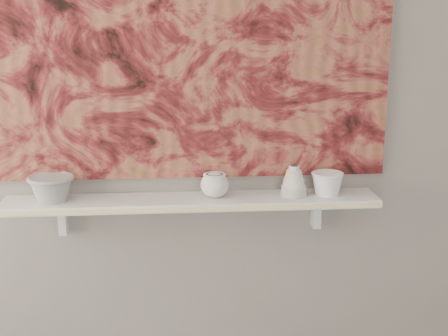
{
  "coord_description": "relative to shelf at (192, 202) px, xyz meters",
  "views": [
    {
      "loc": [
        -0.06,
        -0.73,
        1.6
      ],
      "look_at": [
        0.12,
        1.49,
        1.05
      ],
      "focal_mm": 50.0,
      "sensor_mm": 36.0,
      "label": 1
    }
  ],
  "objects": [
    {
      "name": "bowl_grey",
      "position": [
        -0.51,
        0.0,
        0.06
      ],
      "size": [
        0.22,
        0.22,
        0.1
      ],
      "primitive_type": null,
      "rotation": [
        0.0,
        0.0,
        0.37
      ],
      "color": "gray",
      "rests_on": "shelf"
    },
    {
      "name": "bell_vessel",
      "position": [
        0.38,
        0.0,
        0.07
      ],
      "size": [
        0.12,
        0.12,
        0.12
      ],
      "primitive_type": null,
      "rotation": [
        0.0,
        0.0,
        0.13
      ],
      "color": "silver",
      "rests_on": "shelf"
    },
    {
      "name": "shelf",
      "position": [
        0.0,
        0.0,
        0.0
      ],
      "size": [
        1.4,
        0.18,
        0.03
      ],
      "primitive_type": "cube",
      "color": "white",
      "rests_on": "wall_back"
    },
    {
      "name": "painting",
      "position": [
        0.0,
        0.08,
        0.62
      ],
      "size": [
        1.5,
        0.02,
        1.1
      ],
      "primitive_type": "cube",
      "color": "maroon",
      "rests_on": "wall_back"
    },
    {
      "name": "shelf_stripe",
      "position": [
        0.0,
        -0.09,
        0.0
      ],
      "size": [
        1.4,
        0.01,
        0.02
      ],
      "primitive_type": "cube",
      "color": "#F4E9A3",
      "rests_on": "shelf"
    },
    {
      "name": "bowl_white",
      "position": [
        0.51,
        0.0,
        0.06
      ],
      "size": [
        0.16,
        0.16,
        0.09
      ],
      "primitive_type": null,
      "rotation": [
        0.0,
        0.0,
        0.42
      ],
      "color": "white",
      "rests_on": "shelf"
    },
    {
      "name": "cup_cream",
      "position": [
        0.09,
        0.0,
        0.06
      ],
      "size": [
        0.12,
        0.12,
        0.1
      ],
      "primitive_type": null,
      "rotation": [
        0.0,
        0.0,
        0.13
      ],
      "color": "silver",
      "rests_on": "shelf"
    },
    {
      "name": "wall_back",
      "position": [
        0.0,
        0.09,
        0.44
      ],
      "size": [
        3.6,
        0.0,
        3.6
      ],
      "primitive_type": "plane",
      "rotation": [
        1.57,
        0.0,
        0.0
      ],
      "color": "gray",
      "rests_on": "floor"
    },
    {
      "name": "bracket_left",
      "position": [
        -0.49,
        0.06,
        -0.07
      ],
      "size": [
        0.03,
        0.06,
        0.12
      ],
      "primitive_type": "cube",
      "color": "white",
      "rests_on": "wall_back"
    },
    {
      "name": "bracket_right",
      "position": [
        0.49,
        0.06,
        -0.07
      ],
      "size": [
        0.03,
        0.06,
        0.12
      ],
      "primitive_type": "cube",
      "color": "white",
      "rests_on": "wall_back"
    },
    {
      "name": "house_motif",
      "position": [
        0.45,
        0.07,
        0.32
      ],
      "size": [
        0.09,
        0.0,
        0.08
      ],
      "primitive_type": "cube",
      "color": "black",
      "rests_on": "painting"
    }
  ]
}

